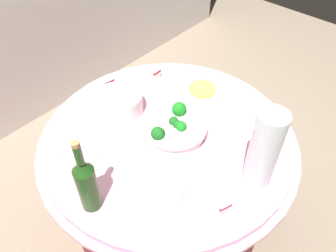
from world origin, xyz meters
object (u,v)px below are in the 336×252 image
food_plate_fried_egg (202,90)px  label_placard_mid (157,75)px  plate_stack (120,103)px  decorative_fruit_vase (263,153)px  label_placard_rear (225,209)px  label_placard_front (110,84)px  broccoli_bowl (174,129)px  food_plate_rice (165,189)px  serving_tongs (78,159)px  wine_bottle (87,183)px

food_plate_fried_egg → label_placard_mid: (-0.07, 0.24, 0.02)m
plate_stack → decorative_fruit_vase: (0.09, -0.68, 0.10)m
food_plate_fried_egg → label_placard_rear: bearing=-135.5°
label_placard_front → label_placard_mid: bearing=-29.5°
food_plate_fried_egg → label_placard_mid: bearing=106.8°
food_plate_fried_egg → label_placard_front: size_ratio=4.00×
broccoli_bowl → label_placard_front: (0.03, 0.46, -0.01)m
food_plate_rice → label_placard_rear: size_ratio=4.00×
serving_tongs → label_placard_mid: bearing=12.0°
food_plate_fried_egg → label_placard_mid: 0.25m
serving_tongs → food_plate_rice: food_plate_rice is taller
serving_tongs → food_plate_fried_egg: bearing=-9.1°
plate_stack → label_placard_rear: bearing=-100.3°
food_plate_rice → label_placard_rear: bearing=-72.4°
food_plate_rice → food_plate_fried_egg: food_plate_rice is taller
broccoli_bowl → decorative_fruit_vase: size_ratio=0.82×
broccoli_bowl → label_placard_mid: size_ratio=5.09×
plate_stack → label_placard_rear: (-0.12, -0.68, -0.02)m
food_plate_fried_egg → label_placard_front: label_placard_front is taller
serving_tongs → food_plate_rice: bearing=-71.7°
wine_bottle → label_placard_front: 0.68m
plate_stack → label_placard_mid: size_ratio=3.82×
wine_bottle → food_plate_fried_egg: wine_bottle is taller
plate_stack → label_placard_mid: plate_stack is taller
wine_bottle → broccoli_bowl: bearing=0.9°
wine_bottle → food_plate_rice: wine_bottle is taller
plate_stack → serving_tongs: 0.33m
serving_tongs → label_placard_front: bearing=32.4°
broccoli_bowl → food_plate_fried_egg: broccoli_bowl is taller
wine_bottle → serving_tongs: (0.10, 0.21, -0.12)m
food_plate_rice → broccoli_bowl: bearing=34.3°
label_placard_front → label_placard_mid: same height
plate_stack → decorative_fruit_vase: 0.70m
wine_bottle → serving_tongs: bearing=65.2°
broccoli_bowl → decorative_fruit_vase: bearing=-84.5°
wine_bottle → label_placard_rear: 0.49m
decorative_fruit_vase → broccoli_bowl: bearing=95.5°
decorative_fruit_vase → plate_stack: bearing=97.3°
decorative_fruit_vase → label_placard_front: decorative_fruit_vase is taller
wine_bottle → decorative_fruit_vase: bearing=-37.5°
broccoli_bowl → label_placard_front: size_ratio=5.09×
label_placard_rear → broccoli_bowl: bearing=66.1°
label_placard_front → label_placard_mid: 0.25m
plate_stack → wine_bottle: 0.52m
plate_stack → food_plate_fried_egg: bearing=-28.3°
plate_stack → label_placard_mid: 0.30m
plate_stack → label_placard_front: plate_stack is taller
wine_bottle → label_placard_front: size_ratio=6.11×
broccoli_bowl → wine_bottle: bearing=-179.1°
decorative_fruit_vase → label_placard_mid: bearing=74.0°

